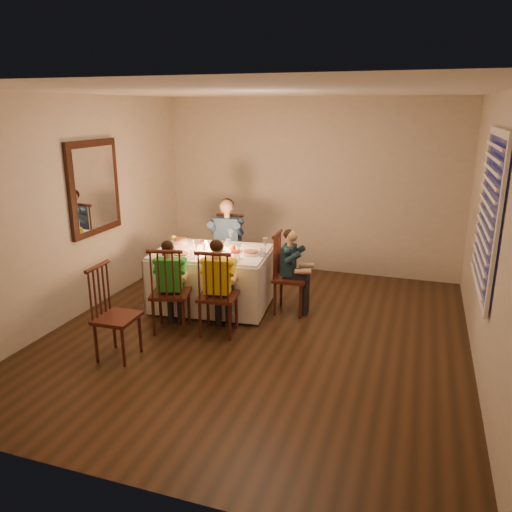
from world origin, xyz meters
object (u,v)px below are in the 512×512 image
(child_green, at_px, (173,330))
(serving_bowl, at_px, (181,242))
(chair_near_left, at_px, (173,330))
(chair_near_right, at_px, (219,333))
(chair_extra, at_px, (120,357))
(dining_table, at_px, (212,267))
(adult, at_px, (228,285))
(child_teal, at_px, (290,311))
(chair_adult, at_px, (228,285))
(chair_end, at_px, (290,311))
(child_yellow, at_px, (219,333))

(child_green, height_order, serving_bowl, serving_bowl)
(chair_near_left, relative_size, child_green, 0.94)
(chair_near_right, xyz_separation_m, chair_extra, (-0.74, -0.84, 0.00))
(dining_table, xyz_separation_m, child_green, (-0.16, -0.81, -0.53))
(chair_near_left, relative_size, adult, 0.81)
(dining_table, distance_m, child_teal, 1.12)
(dining_table, xyz_separation_m, chair_near_left, (-0.16, -0.81, -0.53))
(dining_table, bearing_deg, chair_near_left, -106.77)
(serving_bowl, bearing_deg, chair_near_left, -70.02)
(child_teal, bearing_deg, chair_adult, 56.68)
(chair_near_left, height_order, serving_bowl, serving_bowl)
(chair_extra, xyz_separation_m, child_teal, (1.35, 1.70, 0.00))
(chair_end, xyz_separation_m, adult, (-1.10, 0.66, 0.00))
(chair_extra, bearing_deg, chair_end, -40.00)
(child_yellow, bearing_deg, dining_table, -70.08)
(chair_near_left, xyz_separation_m, chair_end, (1.14, 0.95, 0.00))
(chair_near_left, bearing_deg, dining_table, -116.50)
(chair_adult, xyz_separation_m, child_teal, (1.10, -0.66, 0.00))
(chair_near_left, xyz_separation_m, serving_bowl, (-0.36, 1.00, 0.76))
(chair_near_left, distance_m, serving_bowl, 1.31)
(chair_near_left, distance_m, chair_extra, 0.78)
(chair_end, relative_size, child_yellow, 0.91)
(chair_near_right, relative_size, chair_extra, 1.03)
(child_teal, distance_m, serving_bowl, 1.69)
(chair_adult, bearing_deg, child_teal, -37.67)
(child_teal, bearing_deg, dining_table, 95.38)
(dining_table, height_order, chair_adult, dining_table)
(adult, relative_size, child_yellow, 1.13)
(child_teal, bearing_deg, chair_near_right, 142.34)
(chair_near_left, xyz_separation_m, chair_extra, (-0.20, -0.75, 0.00))
(dining_table, distance_m, chair_adult, 0.96)
(chair_near_right, distance_m, serving_bowl, 1.49)
(dining_table, height_order, child_green, dining_table)
(child_teal, bearing_deg, child_yellow, 142.34)
(chair_near_left, relative_size, chair_near_right, 1.00)
(chair_end, bearing_deg, chair_extra, 139.14)
(chair_near_right, relative_size, chair_end, 1.00)
(chair_adult, xyz_separation_m, child_green, (-0.05, -1.60, 0.00))
(chair_near_left, distance_m, child_green, 0.00)
(chair_extra, bearing_deg, child_teal, -40.00)
(chair_end, relative_size, chair_extra, 1.03)
(child_yellow, height_order, child_teal, child_yellow)
(chair_near_left, relative_size, chair_end, 1.00)
(dining_table, xyz_separation_m, chair_end, (0.98, 0.13, -0.53))
(chair_end, bearing_deg, chair_near_right, 142.34)
(chair_end, height_order, adult, adult)
(chair_end, distance_m, chair_extra, 2.17)
(chair_near_left, distance_m, chair_end, 1.48)
(chair_extra, bearing_deg, adult, -7.62)
(dining_table, height_order, chair_extra, dining_table)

